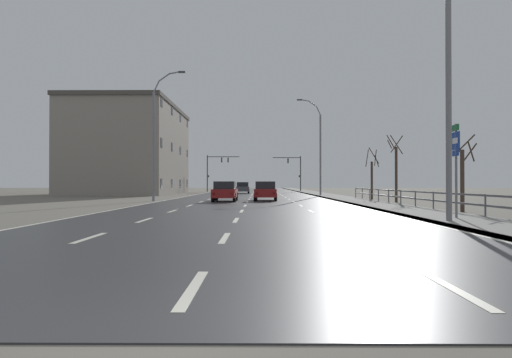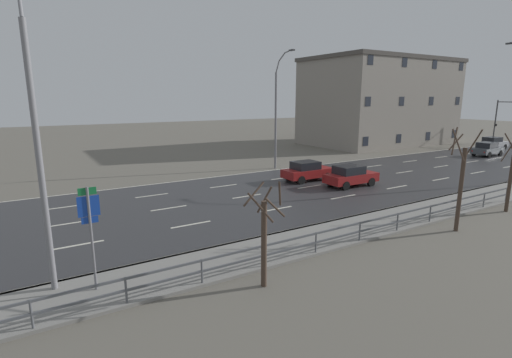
% 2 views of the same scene
% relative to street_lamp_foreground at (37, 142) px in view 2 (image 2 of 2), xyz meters
% --- Properties ---
extents(ground_plane, '(160.00, 160.00, 0.12)m').
position_rel_street_lamp_foreground_xyz_m(ground_plane, '(-7.43, 36.40, -5.19)').
color(ground_plane, '#666056').
extents(guardrail, '(0.07, 31.10, 1.00)m').
position_rel_street_lamp_foreground_xyz_m(guardrail, '(2.42, 9.64, -4.42)').
color(guardrail, '#515459').
rests_on(guardrail, ground).
extents(street_lamp_foreground, '(2.58, 0.24, 10.50)m').
position_rel_street_lamp_foreground_xyz_m(street_lamp_foreground, '(0.00, 0.00, 0.00)').
color(street_lamp_foreground, slate).
rests_on(street_lamp_foreground, ground).
extents(street_lamp_left_bank, '(2.66, 0.24, 10.47)m').
position_rel_street_lamp_foreground_xyz_m(street_lamp_left_bank, '(-14.85, 19.46, -0.03)').
color(street_lamp_left_bank, slate).
rests_on(street_lamp_left_bank, ground).
extents(highway_sign, '(0.09, 0.68, 3.70)m').
position_rel_street_lamp_foreground_xyz_m(highway_sign, '(0.96, 1.21, -2.76)').
color(highway_sign, slate).
rests_on(highway_sign, ground).
extents(traffic_signal_left, '(5.50, 0.36, 6.14)m').
position_rel_street_lamp_foreground_xyz_m(traffic_signal_left, '(-13.98, 58.23, -0.89)').
color(traffic_signal_left, '#38383A').
rests_on(traffic_signal_left, ground).
extents(car_mid_centre, '(1.95, 4.16, 1.57)m').
position_rel_street_lamp_foreground_xyz_m(car_mid_centre, '(-8.83, 44.30, -4.33)').
color(car_mid_centre, '#474C51').
rests_on(car_mid_centre, ground).
extents(car_distant, '(1.92, 4.14, 1.57)m').
position_rel_street_lamp_foreground_xyz_m(car_distant, '(-6.03, 20.12, -4.33)').
color(car_distant, maroon).
rests_on(car_distant, ground).
extents(car_near_left, '(1.86, 4.11, 1.57)m').
position_rel_street_lamp_foreground_xyz_m(car_near_left, '(-9.22, 18.57, -4.33)').
color(car_near_left, maroon).
rests_on(car_near_left, ground).
extents(car_far_right, '(1.96, 4.16, 1.57)m').
position_rel_street_lamp_foreground_xyz_m(car_far_right, '(-11.61, 50.86, -4.33)').
color(car_far_right, '#B7B7BC').
rests_on(car_far_right, ground).
extents(brick_building, '(12.54, 20.75, 11.81)m').
position_rel_street_lamp_foreground_xyz_m(brick_building, '(-23.89, 43.27, 0.78)').
color(brick_building, gray).
rests_on(brick_building, ground).
extents(bare_tree_near, '(1.32, 1.43, 3.91)m').
position_rel_street_lamp_foreground_xyz_m(bare_tree_near, '(3.58, 6.33, -3.27)').
color(bare_tree_near, '#423328').
rests_on(bare_tree_near, ground).
extents(bare_tree_mid, '(1.28, 1.32, 5.11)m').
position_rel_street_lamp_foreground_xyz_m(bare_tree_mid, '(3.77, 17.53, -2.70)').
color(bare_tree_mid, '#423328').
rests_on(bare_tree_mid, ground).
extents(bare_tree_far, '(1.27, 1.33, 4.57)m').
position_rel_street_lamp_foreground_xyz_m(bare_tree_far, '(3.42, 23.16, -3.09)').
color(bare_tree_far, '#423328').
rests_on(bare_tree_far, ground).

